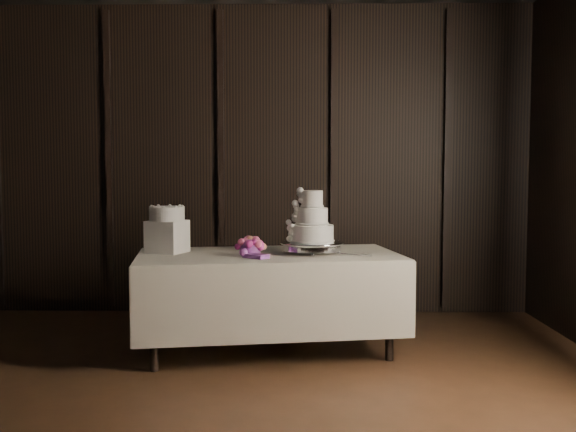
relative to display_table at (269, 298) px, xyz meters
The scene contains 8 objects.
room 2.41m from the display_table, 104.09° to the right, with size 6.08×7.08×3.08m.
display_table is the anchor object (origin of this frame).
cake_stand 0.51m from the display_table, ahead, with size 0.48×0.48×0.09m, color silver.
wedding_cake 0.66m from the display_table, ahead, with size 0.37×0.33×0.40m.
bouquet 0.45m from the display_table, 134.64° to the right, with size 0.29×0.39×0.19m, color #C2456B, non-canonical shape.
box_pedestal 0.92m from the display_table, behind, with size 0.26×0.26×0.25m, color white.
small_cake 1.02m from the display_table, behind, with size 0.27×0.27×0.11m, color white.
cake_knife 0.68m from the display_table, ahead, with size 0.37×0.02×0.01m, color silver.
Camera 1 is at (0.75, -2.79, 1.39)m, focal length 40.00 mm.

